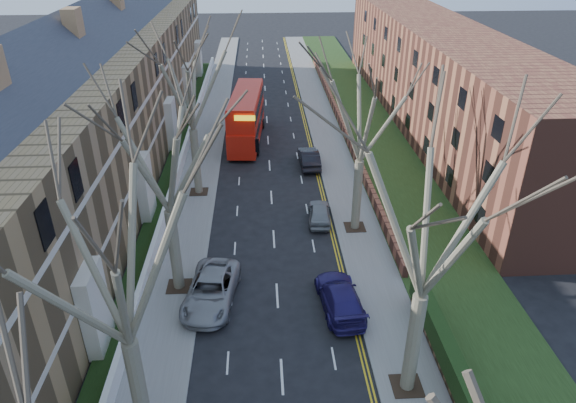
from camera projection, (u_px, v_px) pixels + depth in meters
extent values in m
cube|color=slate|center=(207.00, 141.00, 50.20)|extent=(3.00, 102.00, 0.12)
cube|color=slate|center=(329.00, 138.00, 50.79)|extent=(3.00, 102.00, 0.12)
cube|color=olive|center=(94.00, 122.00, 40.44)|extent=(9.00, 78.00, 10.00)
cube|color=#2D2F37|center=(79.00, 44.00, 37.57)|extent=(4.67, 78.00, 4.67)
cube|color=beige|center=(154.00, 139.00, 41.37)|extent=(0.12, 78.00, 0.35)
cube|color=beige|center=(148.00, 97.00, 39.70)|extent=(0.12, 78.00, 0.35)
cube|color=brown|center=(437.00, 76.00, 52.50)|extent=(8.00, 54.00, 10.00)
cube|color=brown|center=(340.00, 119.00, 54.13)|extent=(0.35, 54.00, 0.90)
cube|color=white|center=(179.00, 171.00, 42.84)|extent=(0.30, 78.00, 1.00)
cube|color=#1F3312|center=(374.00, 136.00, 50.97)|extent=(6.00, 102.00, 0.06)
cylinder|color=#726852|center=(139.00, 392.00, 20.00)|extent=(0.64, 0.64, 5.25)
cylinder|color=#726852|center=(175.00, 250.00, 28.81)|extent=(0.64, 0.64, 5.07)
cube|color=#2D2116|center=(179.00, 286.00, 30.02)|extent=(1.40, 1.40, 0.05)
cylinder|color=#726852|center=(196.00, 162.00, 39.29)|extent=(0.60, 0.60, 5.25)
cube|color=#2D2116|center=(199.00, 192.00, 40.54)|extent=(1.40, 1.40, 0.05)
cylinder|color=#726852|center=(413.00, 344.00, 22.31)|extent=(0.64, 0.64, 5.25)
cube|color=#2D2116|center=(407.00, 386.00, 23.56)|extent=(1.40, 1.40, 0.05)
cylinder|color=#726852|center=(357.00, 195.00, 34.63)|extent=(0.60, 0.60, 5.07)
cube|color=#2D2116|center=(355.00, 227.00, 35.84)|extent=(1.40, 1.40, 0.05)
cube|color=red|center=(247.00, 126.00, 49.69)|extent=(3.45, 11.38, 2.24)
cube|color=red|center=(246.00, 105.00, 48.66)|extent=(3.40, 10.82, 2.04)
cube|color=black|center=(247.00, 122.00, 49.47)|extent=(3.40, 10.49, 0.92)
cube|color=black|center=(246.00, 104.00, 48.62)|extent=(3.38, 10.26, 0.92)
imported|color=gray|center=(211.00, 290.00, 28.66)|extent=(3.35, 5.95, 1.57)
imported|color=navy|center=(340.00, 297.00, 28.19)|extent=(2.57, 5.34, 1.50)
imported|color=gray|center=(319.00, 213.00, 36.55)|extent=(1.89, 4.02, 1.33)
imported|color=black|center=(309.00, 158.00, 44.83)|extent=(1.75, 4.64, 1.51)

